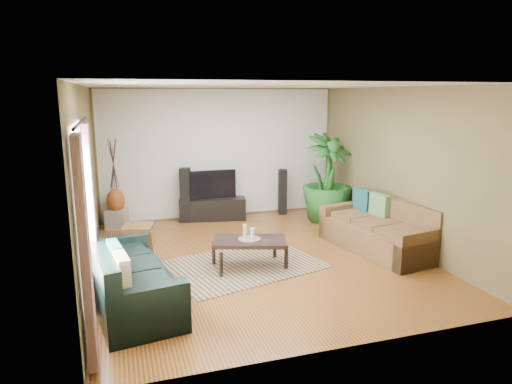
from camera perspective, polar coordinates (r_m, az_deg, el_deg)
name	(u,v)px	position (r m, az deg, el deg)	size (l,w,h in m)	color
floor	(260,258)	(7.38, 0.47, -8.31)	(5.50, 5.50, 0.00)	#925B25
ceiling	(260,86)	(6.91, 0.51, 13.15)	(5.50, 5.50, 0.00)	white
wall_back	(220,154)	(9.64, -4.55, 4.81)	(5.00, 5.00, 0.00)	brown
wall_front	(346,223)	(4.55, 11.20, -3.84)	(5.00, 5.00, 0.00)	brown
wall_left	(88,185)	(6.70, -20.31, 0.81)	(5.50, 5.50, 0.00)	brown
wall_right	(400,168)	(8.13, 17.53, 2.90)	(5.50, 5.50, 0.00)	brown
backwall_panel	(220,154)	(9.63, -4.53, 4.81)	(4.90, 4.90, 0.00)	white
window_pane	(82,209)	(5.13, -20.92, -2.01)	(1.80, 1.80, 0.00)	white
curtain_near	(85,255)	(4.47, -20.55, -7.35)	(0.08, 0.35, 2.20)	gray
curtain_far	(92,214)	(5.91, -19.86, -2.61)	(0.08, 0.35, 2.20)	gray
curtain_rod	(80,123)	(4.99, -21.13, 8.10)	(0.03, 0.03, 1.90)	black
sofa_left	(130,272)	(5.94, -15.48, -9.59)	(2.07, 0.89, 0.85)	black
sofa_right	(378,226)	(7.90, 14.96, -4.09)	(2.05, 0.92, 0.85)	brown
area_rug	(243,265)	(7.11, -1.63, -9.09)	(2.26, 1.60, 0.01)	#9F805D
coffee_table	(249,253)	(6.96, -0.83, -7.66)	(1.08, 0.59, 0.44)	black
candle_tray	(249,239)	(6.89, -0.84, -5.88)	(0.33, 0.33, 0.01)	gray
candle_tall	(245,231)	(6.86, -1.40, -4.94)	(0.07, 0.07, 0.22)	beige
candle_mid	(253,234)	(6.83, -0.42, -5.23)	(0.07, 0.07, 0.17)	#EEE8C9
candle_short	(253,232)	(6.94, -0.43, -5.08)	(0.07, 0.07, 0.14)	beige
tv_stand	(213,209)	(9.57, -5.46, -2.12)	(1.36, 0.41, 0.45)	black
television	(212,184)	(9.45, -5.52, 0.95)	(1.00, 0.05, 0.59)	black
speaker_left	(186,195)	(9.39, -8.80, -0.39)	(0.20, 0.22, 1.12)	black
speaker_right	(283,192)	(9.93, 3.34, 0.02)	(0.18, 0.20, 0.98)	black
potted_plant	(327,178)	(9.42, 8.87, 1.75)	(1.01, 1.01, 1.80)	#1C551D
plant_pot	(326,214)	(9.59, 8.72, -2.77)	(0.33, 0.33, 0.26)	black
pedestal	(117,219)	(9.34, -17.00, -3.20)	(0.38, 0.38, 0.38)	#989895
vase	(116,201)	(9.26, -17.14, -1.05)	(0.34, 0.34, 0.48)	brown
side_table	(139,240)	(7.74, -14.45, -5.80)	(0.46, 0.46, 0.49)	brown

